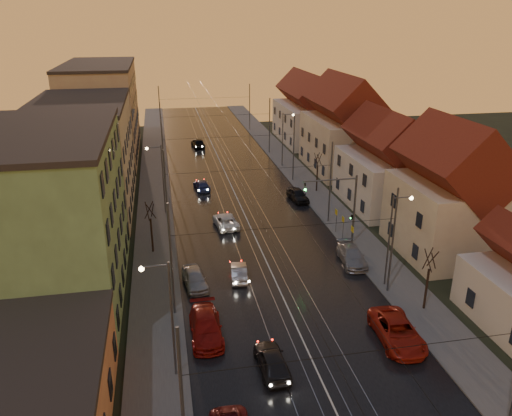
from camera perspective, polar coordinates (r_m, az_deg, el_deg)
ground at (r=33.03m, az=7.37°, el=-18.79°), size 160.00×160.00×0.00m
road at (r=67.83m, az=-3.04°, el=2.97°), size 16.00×120.00×0.04m
sidewalk_left at (r=67.26m, az=-11.51°, el=2.46°), size 4.00×120.00×0.15m
sidewalk_right at (r=69.80m, az=5.12°, el=3.49°), size 4.00×120.00×0.15m
tram_rail_0 at (r=67.57m, az=-4.89°, el=2.88°), size 0.06×120.00×0.03m
tram_rail_1 at (r=67.72m, az=-3.69°, el=2.96°), size 0.06×120.00×0.03m
tram_rail_2 at (r=67.92m, az=-2.40°, el=3.04°), size 0.06×120.00×0.03m
tram_rail_3 at (r=68.13m, az=-1.21°, el=3.11°), size 0.06×120.00×0.03m
apartment_left_0 at (r=30.18m, az=-26.85°, el=-20.25°), size 10.00×14.00×4.50m
apartment_left_1 at (r=41.53m, az=-22.41°, el=-1.14°), size 10.00×18.00×13.00m
apartment_left_2 at (r=60.46m, az=-19.04°, el=5.48°), size 10.00×20.00×12.00m
apartment_left_3 at (r=83.55m, az=-17.13°, el=10.48°), size 10.00×24.00×14.00m
house_right_1 at (r=49.17m, az=21.29°, el=1.06°), size 8.67×10.20×10.80m
house_right_2 at (r=60.19m, az=14.85°, el=4.53°), size 9.18×12.24×9.20m
house_right_3 at (r=73.26m, az=9.96°, el=8.74°), size 9.18×14.28×11.50m
house_right_4 at (r=90.13m, az=5.90°, el=10.74°), size 9.18×16.32×10.00m
catenary_pole_l_0 at (r=24.39m, az=-8.37°, el=-22.04°), size 0.16×0.16×9.00m
catenary_pole_l_1 at (r=36.83m, az=-9.66°, el=-6.00°), size 0.16×0.16×9.00m
catenary_pole_r_1 at (r=40.69m, az=15.34°, el=-3.77°), size 0.16×0.16×9.00m
catenary_pole_l_2 at (r=50.67m, az=-10.23°, el=1.64°), size 0.16×0.16×9.00m
catenary_pole_r_2 at (r=53.55m, az=8.48°, el=2.81°), size 0.16×0.16×9.00m
catenary_pole_l_3 at (r=65.03m, az=-10.55°, el=5.96°), size 0.16×0.16×9.00m
catenary_pole_r_3 at (r=67.30m, az=4.32°, el=6.77°), size 0.16×0.16×9.00m
catenary_pole_l_4 at (r=79.63m, az=-10.76°, el=8.71°), size 0.16×0.16×9.00m
catenary_pole_r_4 at (r=81.49m, az=1.56°, el=9.35°), size 0.16×0.16×9.00m
catenary_pole_l_5 at (r=97.30m, az=-10.93°, el=10.91°), size 0.16×0.16×9.00m
catenary_pole_r_5 at (r=98.83m, az=-0.73°, el=11.44°), size 0.16×0.16×9.00m
street_lamp_0 at (r=30.54m, az=-10.21°, el=-11.33°), size 1.75×0.32×8.00m
street_lamp_1 at (r=41.57m, az=15.43°, el=-2.65°), size 1.75×0.32×8.00m
street_lamp_2 at (r=56.27m, az=-10.92°, el=3.97°), size 1.75×0.32×8.00m
street_lamp_3 at (r=73.91m, az=3.30°, el=8.40°), size 1.75×0.32×8.00m
traffic_light_mast at (r=48.01m, az=10.12°, el=0.67°), size 5.30×0.32×7.20m
bare_tree_0 at (r=47.69m, az=-11.87°, el=-2.34°), size 1.09×1.09×5.11m
bare_tree_1 at (r=39.96m, az=19.00°, el=-7.91°), size 1.09×1.09×5.11m
bare_tree_2 at (r=63.73m, az=7.01°, el=3.97°), size 1.09×1.09×5.11m
driving_car_0 at (r=32.96m, az=1.84°, el=-17.04°), size 1.87×4.39×1.48m
driving_car_1 at (r=43.00m, az=-1.96°, el=-7.34°), size 1.74×3.90×1.24m
driving_car_2 at (r=53.28m, az=-3.48°, el=-1.49°), size 2.66×4.95×1.32m
driving_car_3 at (r=64.94m, az=-6.22°, el=2.60°), size 2.14×4.40×1.23m
driving_car_4 at (r=86.65m, az=-6.65°, el=7.41°), size 2.34×4.78×1.57m
parked_left_2 at (r=36.03m, az=-5.76°, el=-13.34°), size 2.21×5.38×1.56m
parked_left_3 at (r=42.11m, az=-7.03°, el=-7.99°), size 2.23×4.47×1.46m
parked_right_0 at (r=36.70m, az=15.84°, el=-13.39°), size 3.01×5.87×1.59m
parked_right_1 at (r=46.37m, az=10.89°, el=-5.38°), size 2.47×5.10×1.43m
parked_right_2 at (r=60.88m, az=4.78°, el=1.50°), size 2.22×4.54×1.49m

